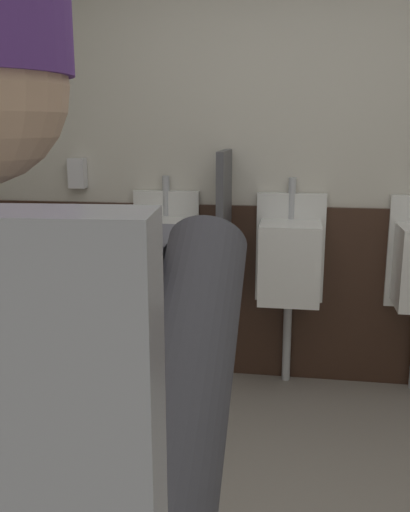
{
  "coord_description": "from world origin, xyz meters",
  "views": [
    {
      "loc": [
        0.01,
        -1.62,
        1.54
      ],
      "look_at": [
        -0.18,
        -0.4,
        1.25
      ],
      "focal_mm": 39.72,
      "sensor_mm": 36.0,
      "label": 1
    }
  ],
  "objects_px": {
    "urinal_left": "(162,256)",
    "urinal_middle": "(290,261)",
    "soap_dispenser": "(77,173)",
    "cell_phone": "(34,440)"
  },
  "relations": [
    {
      "from": "urinal_left",
      "to": "cell_phone",
      "type": "relative_size",
      "value": 11.27
    },
    {
      "from": "urinal_left",
      "to": "urinal_middle",
      "type": "bearing_deg",
      "value": 0.0
    },
    {
      "from": "urinal_left",
      "to": "soap_dispenser",
      "type": "distance_m",
      "value": 0.73
    },
    {
      "from": "urinal_left",
      "to": "soap_dispenser",
      "type": "xyz_separation_m",
      "value": [
        -0.55,
        0.12,
        0.47
      ]
    },
    {
      "from": "urinal_left",
      "to": "cell_phone",
      "type": "distance_m",
      "value": 3.22
    },
    {
      "from": "soap_dispenser",
      "to": "urinal_left",
      "type": "bearing_deg",
      "value": -12.25
    },
    {
      "from": "urinal_middle",
      "to": "soap_dispenser",
      "type": "relative_size",
      "value": 6.89
    },
    {
      "from": "cell_phone",
      "to": "soap_dispenser",
      "type": "relative_size",
      "value": 0.61
    },
    {
      "from": "urinal_left",
      "to": "urinal_middle",
      "type": "distance_m",
      "value": 0.75
    },
    {
      "from": "urinal_middle",
      "to": "urinal_left",
      "type": "bearing_deg",
      "value": 180.0
    }
  ]
}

